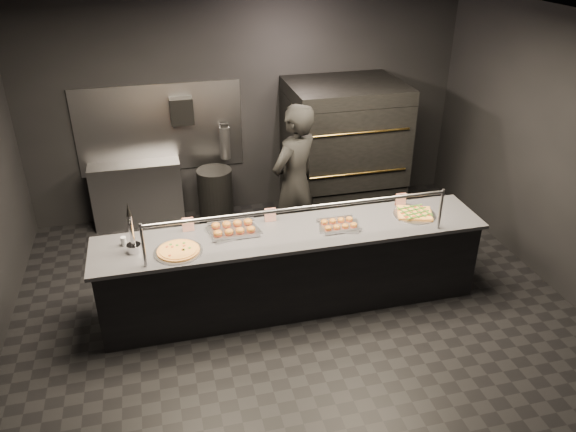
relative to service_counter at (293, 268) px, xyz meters
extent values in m
plane|color=black|center=(0.00, 0.00, -0.46)|extent=(6.00, 6.00, 0.00)
plane|color=black|center=(0.00, 0.00, 2.54)|extent=(6.00, 6.00, 0.00)
cube|color=black|center=(0.00, 2.50, 1.04)|extent=(6.00, 0.04, 3.00)
cube|color=black|center=(0.00, -2.50, 1.04)|extent=(6.00, 0.04, 3.00)
cube|color=black|center=(3.00, 0.00, 1.04)|extent=(0.04, 5.00, 3.00)
cube|color=#99999E|center=(-1.20, 2.48, 0.84)|extent=(2.20, 0.02, 1.20)
cube|color=black|center=(0.00, 0.00, -0.02)|extent=(4.00, 0.70, 0.88)
cube|color=#3E3E44|center=(0.00, 0.00, 0.44)|extent=(4.10, 0.78, 0.04)
cylinder|color=#99999E|center=(-1.50, -0.30, 0.68)|extent=(0.03, 0.03, 0.45)
cylinder|color=#99999E|center=(1.50, -0.30, 0.68)|extent=(0.03, 0.03, 0.45)
cylinder|color=#99999E|center=(0.00, -0.30, 0.88)|extent=(3.00, 0.04, 0.04)
cube|color=black|center=(1.20, 1.90, -0.16)|extent=(1.50, 1.15, 0.60)
cube|color=black|center=(1.20, 1.90, 0.44)|extent=(1.50, 1.20, 0.55)
cube|color=black|center=(1.20, 1.90, 0.99)|extent=(1.50, 1.20, 0.55)
cube|color=black|center=(1.20, 1.90, 1.36)|extent=(1.50, 1.20, 0.18)
cylinder|color=gold|center=(1.20, 1.28, 0.44)|extent=(1.30, 0.02, 0.02)
cylinder|color=gold|center=(1.20, 1.28, 0.99)|extent=(1.30, 0.02, 0.02)
cube|color=#99999E|center=(-1.60, 2.32, -0.01)|extent=(1.20, 0.35, 0.90)
cube|color=black|center=(-0.90, 2.39, 1.09)|extent=(0.30, 0.20, 0.35)
cylinder|color=#B2B2B7|center=(-0.35, 2.40, 0.59)|extent=(0.14, 0.14, 0.45)
cube|color=black|center=(-0.35, 2.40, 0.84)|extent=(0.10, 0.06, 0.06)
cylinder|color=silver|center=(-1.60, -0.01, 0.50)|extent=(0.14, 0.14, 0.08)
cylinder|color=silver|center=(-1.60, -0.01, 0.67)|extent=(0.05, 0.05, 0.36)
cylinder|color=silver|center=(-1.60, -0.09, 0.83)|extent=(0.02, 0.10, 0.02)
cone|color=black|center=(-1.60, -0.01, 0.92)|extent=(0.05, 0.05, 0.14)
cylinder|color=silver|center=(-1.19, -0.13, 0.46)|extent=(0.48, 0.48, 0.01)
cylinder|color=gold|center=(-1.19, -0.13, 0.47)|extent=(0.42, 0.42, 0.02)
cylinder|color=#EFA84E|center=(-1.19, -0.13, 0.49)|extent=(0.36, 0.36, 0.01)
cube|color=silver|center=(-0.60, 0.15, 0.47)|extent=(0.57, 0.47, 0.02)
ellipsoid|color=#A66B23|center=(-0.77, 0.07, 0.51)|extent=(0.09, 0.09, 0.06)
ellipsoid|color=#A66B23|center=(-0.77, 0.23, 0.51)|extent=(0.09, 0.09, 0.06)
ellipsoid|color=#A66B23|center=(-0.66, 0.07, 0.51)|extent=(0.09, 0.09, 0.06)
ellipsoid|color=#A66B23|center=(-0.66, 0.23, 0.51)|extent=(0.09, 0.09, 0.06)
ellipsoid|color=#A66B23|center=(-0.54, 0.07, 0.51)|extent=(0.09, 0.09, 0.06)
ellipsoid|color=#A66B23|center=(-0.54, 0.23, 0.51)|extent=(0.09, 0.09, 0.06)
ellipsoid|color=#A66B23|center=(-0.43, 0.07, 0.51)|extent=(0.09, 0.09, 0.06)
ellipsoid|color=#A66B23|center=(-0.43, 0.23, 0.51)|extent=(0.09, 0.09, 0.06)
cube|color=silver|center=(0.50, -0.02, 0.47)|extent=(0.47, 0.40, 0.02)
ellipsoid|color=#A66B23|center=(0.35, -0.09, 0.50)|extent=(0.08, 0.08, 0.05)
ellipsoid|color=#A66B23|center=(0.35, 0.04, 0.50)|extent=(0.08, 0.08, 0.05)
ellipsoid|color=#A66B23|center=(0.45, -0.09, 0.50)|extent=(0.08, 0.08, 0.05)
ellipsoid|color=#A66B23|center=(0.45, 0.04, 0.50)|extent=(0.08, 0.08, 0.05)
ellipsoid|color=#A66B23|center=(0.54, -0.09, 0.50)|extent=(0.08, 0.08, 0.05)
ellipsoid|color=#A66B23|center=(0.54, 0.04, 0.50)|extent=(0.08, 0.08, 0.05)
ellipsoid|color=#A66B23|center=(0.63, -0.09, 0.50)|extent=(0.08, 0.08, 0.05)
ellipsoid|color=#A66B23|center=(0.63, 0.04, 0.50)|extent=(0.08, 0.08, 0.05)
cylinder|color=silver|center=(1.38, 0.03, 0.46)|extent=(0.46, 0.46, 0.01)
cube|color=gold|center=(1.38, 0.03, 0.48)|extent=(0.46, 0.43, 0.02)
cube|color=#EFA84E|center=(1.38, 0.03, 0.49)|extent=(0.43, 0.41, 0.01)
cube|color=#43842A|center=(1.38, 0.03, 0.50)|extent=(0.41, 0.38, 0.01)
cylinder|color=silver|center=(-1.70, 0.13, 0.50)|extent=(0.06, 0.06, 0.09)
cylinder|color=silver|center=(-1.61, 0.13, 0.49)|extent=(0.04, 0.04, 0.08)
cube|color=white|center=(-1.05, 0.28, 0.53)|extent=(0.12, 0.04, 0.15)
cube|color=white|center=(-0.18, 0.28, 0.53)|extent=(0.12, 0.04, 0.15)
cube|color=white|center=(1.33, 0.28, 0.53)|extent=(0.12, 0.04, 0.15)
cylinder|color=black|center=(-0.56, 2.08, -0.07)|extent=(0.48, 0.48, 0.80)
imported|color=black|center=(0.28, 0.98, 0.52)|extent=(0.86, 0.80, 1.97)
camera|label=1|loc=(-1.28, -4.90, 3.34)|focal=35.00mm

